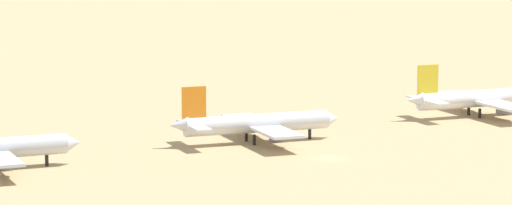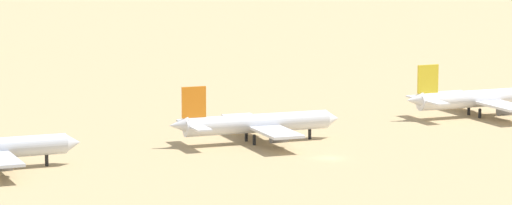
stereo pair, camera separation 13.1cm
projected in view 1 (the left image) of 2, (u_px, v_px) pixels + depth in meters
name	position (u px, v px, depth m)	size (l,w,h in m)	color
ground	(329.00, 158.00, 225.45)	(4000.00, 4000.00, 0.00)	tan
parked_jet_orange_4	(255.00, 123.00, 239.59)	(32.56, 27.84, 10.81)	silver
parked_jet_yellow_5	(479.00, 99.00, 269.76)	(33.52, 28.56, 11.10)	white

